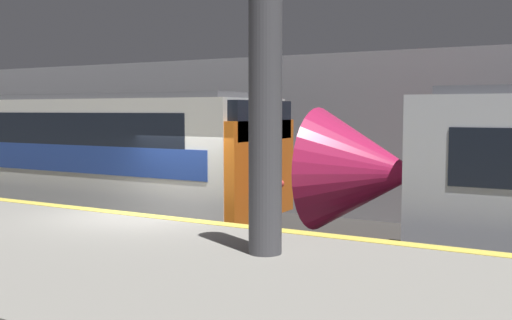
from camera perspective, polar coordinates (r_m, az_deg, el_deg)
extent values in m
plane|color=#33302D|center=(12.21, -10.39, -9.80)|extent=(120.00, 120.00, 0.00)
cube|color=gray|center=(10.25, -20.09, -9.91)|extent=(40.00, 5.31, 1.02)
cube|color=#EAD14C|center=(11.88, -10.93, -5.15)|extent=(40.00, 0.30, 0.01)
cube|color=#939399|center=(17.64, 3.85, 2.40)|extent=(50.00, 0.15, 4.65)
cylinder|color=#47474C|center=(8.39, 0.89, 3.44)|extent=(0.47, 0.47, 3.68)
cone|color=#B21E4C|center=(12.44, 10.60, -1.05)|extent=(2.20, 2.61, 2.61)
sphere|color=#F2EFCC|center=(12.83, 6.55, -2.68)|extent=(0.20, 0.20, 0.20)
cube|color=orange|center=(13.45, 0.53, -0.89)|extent=(0.25, 2.77, 2.20)
cube|color=black|center=(13.38, 0.54, 3.80)|extent=(0.25, 2.49, 0.88)
sphere|color=#EA4C42|center=(12.87, -0.23, -2.87)|extent=(0.18, 0.18, 0.18)
sphere|color=#EA4C42|center=(13.98, 2.34, -2.26)|extent=(0.18, 0.18, 0.18)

